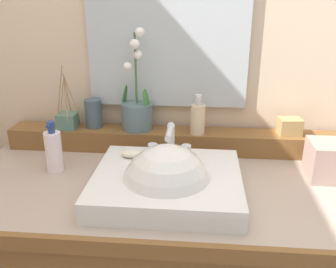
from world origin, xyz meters
name	(u,v)px	position (x,y,z in m)	size (l,w,h in m)	color
wall_back	(179,40)	(0.00, 0.42, 1.22)	(2.93, 0.20, 2.44)	beige
back_ledge	(175,140)	(0.00, 0.25, 0.87)	(1.26, 0.11, 0.08)	brown
sink_basin	(165,186)	(0.00, -0.08, 0.86)	(0.43, 0.38, 0.29)	white
soap_bar	(132,154)	(-0.12, 0.03, 0.91)	(0.07, 0.04, 0.02)	silver
potted_plant	(137,109)	(-0.14, 0.26, 0.99)	(0.13, 0.12, 0.37)	slate
soap_dispenser	(198,118)	(0.08, 0.23, 0.97)	(0.05, 0.06, 0.15)	beige
tumbler_cup	(94,113)	(-0.31, 0.26, 0.97)	(0.06, 0.06, 0.11)	#42555F
reed_diffuser	(68,120)	(-0.41, 0.24, 0.94)	(0.10, 0.09, 0.24)	slate
trinket_box	(290,127)	(0.42, 0.25, 0.94)	(0.08, 0.06, 0.06)	tan
lotion_bottle	(54,150)	(-0.39, 0.04, 0.91)	(0.06, 0.06, 0.17)	white
tissue_box	(329,160)	(0.51, 0.07, 0.89)	(0.13, 0.13, 0.12)	tan
mirror	(167,40)	(-0.03, 0.31, 1.23)	(0.59, 0.02, 0.48)	silver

